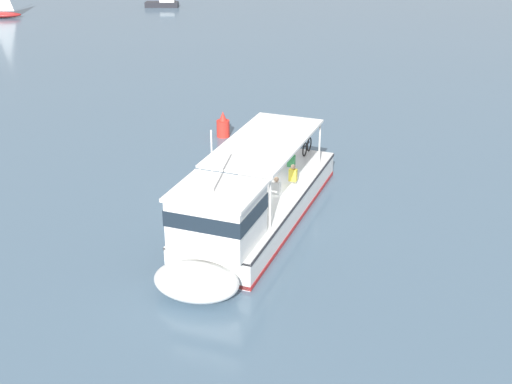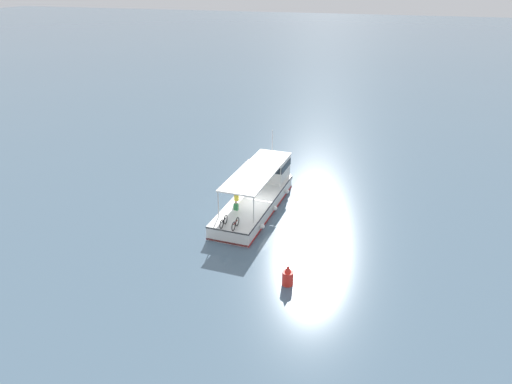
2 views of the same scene
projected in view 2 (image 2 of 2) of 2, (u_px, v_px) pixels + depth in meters
ground_plane at (257, 213)px, 37.46m from camera, size 400.00×400.00×0.00m
ferry_main at (260, 191)px, 38.81m from camera, size 3.92×12.94×5.32m
channel_buoy at (288, 276)px, 28.73m from camera, size 0.70×0.70×1.40m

